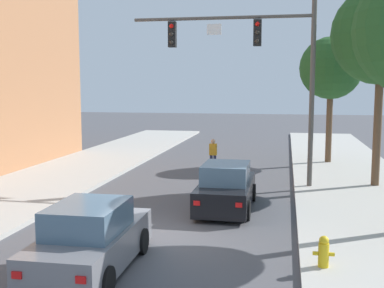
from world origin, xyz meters
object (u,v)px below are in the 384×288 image
Objects in this scene: car_lead_black at (226,188)px; car_following_grey at (91,240)px; pedestrian_crossing_road at (213,154)px; street_tree_third at (331,69)px; street_tree_second at (382,35)px; traffic_signal_mast at (259,57)px; fire_hydrant at (324,252)px.

car_lead_black is 1.00× the size of car_following_grey.
pedestrian_crossing_road is 7.90m from street_tree_third.
car_following_grey is at bearing -126.76° from street_tree_second.
car_lead_black is at bearing -77.88° from pedestrian_crossing_road.
car_following_grey is (-3.15, -9.99, -4.66)m from traffic_signal_mast.
pedestrian_crossing_road is at bearing 102.12° from car_lead_black.
street_tree_second is at bearing 38.62° from car_lead_black.
street_tree_third is at bearing 62.82° from traffic_signal_mast.
traffic_signal_mast reaches higher than car_following_grey.
traffic_signal_mast is 6.09m from car_lead_black.
traffic_signal_mast is at bearing -172.29° from street_tree_second.
car_following_grey is (-2.34, -6.16, 0.00)m from car_lead_black.
street_tree_third reaches higher than car_lead_black.
pedestrian_crossing_road is (0.85, 13.11, 0.19)m from car_following_grey.
car_lead_black is 0.53× the size of street_tree_second.
car_following_grey is at bearing -107.52° from traffic_signal_mast.
pedestrian_crossing_road is at bearing 126.45° from traffic_signal_mast.
car_following_grey is 5.27m from fire_hydrant.
street_tree_second is at bearing 53.24° from car_following_grey.
car_following_grey is 14.36m from street_tree_second.
car_lead_black is at bearing -111.96° from street_tree_third.
street_tree_second reaches higher than street_tree_third.
pedestrian_crossing_road is at bearing 160.79° from street_tree_second.
traffic_signal_mast is 1.76× the size of car_following_grey.
street_tree_third is at bearing 85.07° from fire_hydrant.
street_tree_third is (-1.39, 5.98, -1.09)m from street_tree_second.
traffic_signal_mast is 10.42× the size of fire_hydrant.
pedestrian_crossing_road is at bearing 86.31° from car_following_grey.
pedestrian_crossing_road reaches higher than fire_hydrant.
fire_hydrant is at bearing -77.37° from traffic_signal_mast.
pedestrian_crossing_road is (-1.49, 6.95, 0.19)m from car_lead_black.
street_tree_second is at bearing 7.71° from traffic_signal_mast.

